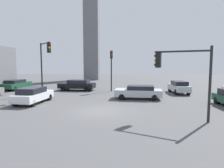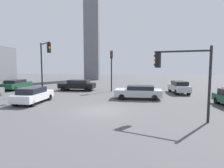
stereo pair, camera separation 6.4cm
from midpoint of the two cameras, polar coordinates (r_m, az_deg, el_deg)
The scene contains 10 objects.
ground_plane at distance 15.59m, azimuth -3.13°, elevation -7.52°, with size 105.51×105.51×0.00m, color #4C4C4F.
traffic_light_0 at distance 22.95m, azimuth -18.44°, elevation 7.08°, with size 2.12×2.70×5.90m.
traffic_light_1 at distance 13.57m, azimuth 19.19°, elevation 4.29°, with size 3.24×1.67×4.65m.
traffic_light_2 at distance 26.03m, azimuth -0.09°, elevation 5.94°, with size 0.35×0.48×5.24m.
car_0 at distance 25.56m, azimuth 18.54°, elevation -0.78°, with size 1.86×4.14×1.50m.
car_1 at distance 30.79m, azimuth -25.42°, elevation -0.07°, with size 2.40×4.78×1.38m.
car_2 at distance 20.65m, azimuth 7.64°, elevation -2.19°, with size 4.82×2.41×1.37m.
car_5 at distance 19.67m, azimuth -21.43°, elevation -2.87°, with size 2.29×4.54×1.46m.
car_6 at distance 27.39m, azimuth -9.66°, elevation -0.19°, with size 4.88×2.52×1.44m.
skyline_tower at distance 46.28m, azimuth -5.67°, elevation 16.12°, with size 3.19×3.19×23.78m, color slate.
Camera 2 is at (1.86, -15.06, 3.59)m, focal length 32.23 mm.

